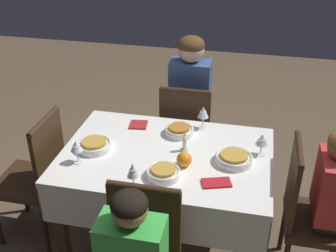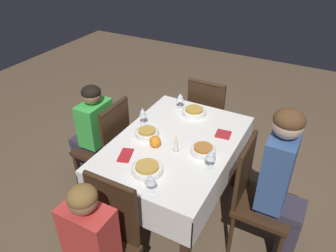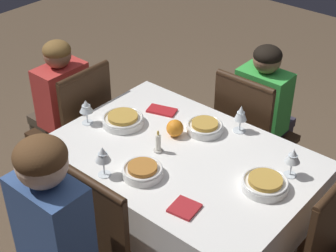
% 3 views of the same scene
% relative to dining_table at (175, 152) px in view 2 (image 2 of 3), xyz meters
% --- Properties ---
extents(ground_plane, '(8.00, 8.00, 0.00)m').
position_rel_dining_table_xyz_m(ground_plane, '(0.00, 0.00, -0.65)').
color(ground_plane, brown).
extents(dining_table, '(1.26, 0.88, 0.75)m').
position_rel_dining_table_xyz_m(dining_table, '(0.00, 0.00, 0.00)').
color(dining_table, white).
rests_on(dining_table, ground_plane).
extents(chair_south, '(0.40, 0.40, 0.93)m').
position_rel_dining_table_xyz_m(chair_south, '(-0.01, -0.67, -0.14)').
color(chair_south, '#382314').
rests_on(chair_south, ground_plane).
extents(chair_west, '(0.40, 0.40, 0.93)m').
position_rel_dining_table_xyz_m(chair_west, '(-0.86, 0.05, -0.14)').
color(chair_west, '#382314').
rests_on(chair_west, ground_plane).
extents(chair_north, '(0.40, 0.40, 0.93)m').
position_rel_dining_table_xyz_m(chair_north, '(-0.01, 0.67, -0.14)').
color(chair_north, '#382314').
rests_on(chair_north, ground_plane).
extents(chair_east, '(0.40, 0.40, 0.93)m').
position_rel_dining_table_xyz_m(chair_east, '(0.86, 0.06, -0.14)').
color(chair_east, '#382314').
rests_on(chair_east, ground_plane).
extents(person_adult_denim, '(0.30, 0.34, 1.24)m').
position_rel_dining_table_xyz_m(person_adult_denim, '(-0.01, -0.82, 0.05)').
color(person_adult_denim, '#383342').
rests_on(person_adult_denim, ground_plane).
extents(person_child_green, '(0.30, 0.33, 1.05)m').
position_rel_dining_table_xyz_m(person_child_green, '(-0.01, 0.83, -0.07)').
color(person_child_green, '#383342').
rests_on(person_child_green, ground_plane).
extents(bowl_south, '(0.19, 0.19, 0.06)m').
position_rel_dining_table_xyz_m(bowl_south, '(-0.03, -0.24, 0.13)').
color(bowl_south, white).
rests_on(bowl_south, dining_table).
extents(wine_glass_south, '(0.07, 0.07, 0.16)m').
position_rel_dining_table_xyz_m(wine_glass_south, '(-0.17, -0.35, 0.22)').
color(wine_glass_south, white).
rests_on(wine_glass_south, dining_table).
extents(bowl_west, '(0.22, 0.22, 0.06)m').
position_rel_dining_table_xyz_m(bowl_west, '(-0.40, 0.01, 0.13)').
color(bowl_west, white).
rests_on(bowl_west, dining_table).
extents(wine_glass_west, '(0.07, 0.07, 0.14)m').
position_rel_dining_table_xyz_m(wine_glass_west, '(-0.55, -0.11, 0.20)').
color(wine_glass_west, white).
rests_on(wine_glass_west, dining_table).
extents(bowl_north, '(0.19, 0.19, 0.06)m').
position_rel_dining_table_xyz_m(bowl_north, '(-0.03, 0.23, 0.13)').
color(bowl_north, white).
rests_on(bowl_north, dining_table).
extents(wine_glass_north, '(0.07, 0.07, 0.15)m').
position_rel_dining_table_xyz_m(wine_glass_north, '(0.10, 0.35, 0.21)').
color(wine_glass_north, white).
rests_on(wine_glass_north, dining_table).
extents(bowl_east, '(0.21, 0.21, 0.06)m').
position_rel_dining_table_xyz_m(bowl_east, '(0.44, 0.04, 0.13)').
color(bowl_east, white).
rests_on(bowl_east, dining_table).
extents(wine_glass_east, '(0.07, 0.07, 0.15)m').
position_rel_dining_table_xyz_m(wine_glass_east, '(0.48, 0.20, 0.21)').
color(wine_glass_east, white).
rests_on(wine_glass_east, dining_table).
extents(candle_centerpiece, '(0.05, 0.05, 0.12)m').
position_rel_dining_table_xyz_m(candle_centerpiece, '(-0.10, -0.06, 0.15)').
color(candle_centerpiece, beige).
rests_on(candle_centerpiece, dining_table).
extents(orange_fruit, '(0.09, 0.09, 0.09)m').
position_rel_dining_table_xyz_m(orange_fruit, '(-0.13, 0.10, 0.15)').
color(orange_fruit, orange).
rests_on(orange_fruit, dining_table).
extents(napkin_red_folded, '(0.18, 0.13, 0.01)m').
position_rel_dining_table_xyz_m(napkin_red_folded, '(-0.33, 0.23, 0.11)').
color(napkin_red_folded, red).
rests_on(napkin_red_folded, dining_table).
extents(napkin_spare_side, '(0.13, 0.13, 0.01)m').
position_rel_dining_table_xyz_m(napkin_spare_side, '(0.26, -0.29, 0.11)').
color(napkin_spare_side, '#AD2328').
rests_on(napkin_spare_side, dining_table).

